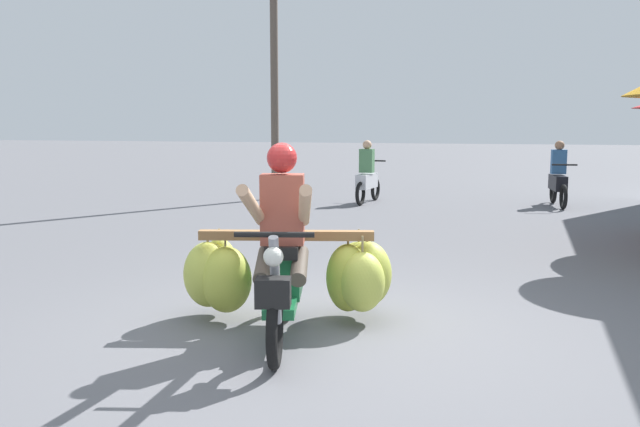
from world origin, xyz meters
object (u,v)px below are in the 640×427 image
at_px(motorbike_distant_ahead_left, 558,180).
at_px(utility_pole, 274,56).
at_px(motorbike_distant_ahead_right, 367,178).
at_px(motorbike_main_loaded, 292,270).

height_order(motorbike_distant_ahead_left, utility_pole, utility_pole).
distance_m(motorbike_distant_ahead_right, utility_pole, 3.58).
bearing_deg(motorbike_main_loaded, utility_pole, 112.31).
distance_m(motorbike_distant_ahead_left, utility_pole, 6.91).
height_order(motorbike_main_loaded, motorbike_distant_ahead_right, motorbike_main_loaded).
relative_size(motorbike_main_loaded, motorbike_distant_ahead_right, 1.22).
distance_m(motorbike_main_loaded, motorbike_distant_ahead_right, 8.98).
height_order(motorbike_main_loaded, motorbike_distant_ahead_left, motorbike_main_loaded).
bearing_deg(utility_pole, motorbike_distant_ahead_right, -6.22).
bearing_deg(motorbike_distant_ahead_left, motorbike_distant_ahead_right, -169.07).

